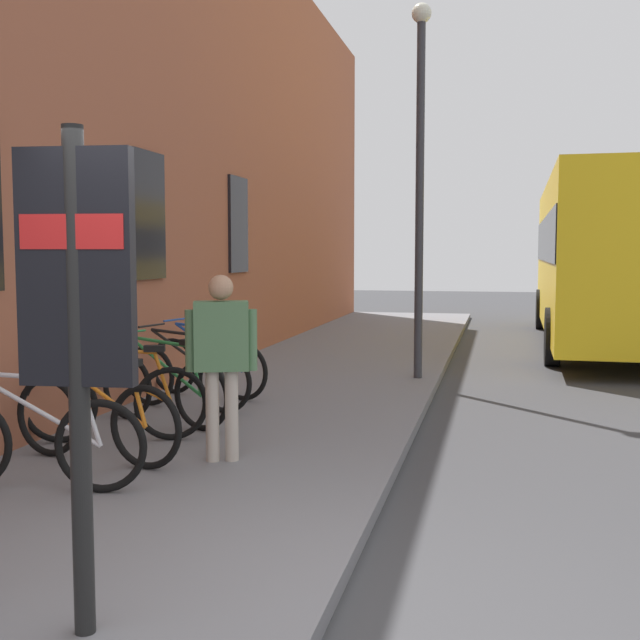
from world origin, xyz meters
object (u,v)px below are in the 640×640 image
Objects in this scene: bicycle_by_door at (208,366)px; city_bus at (608,253)px; bicycle_mid_rack at (34,441)px; bicycle_far_end at (164,389)px; street_lamp at (420,160)px; bicycle_nearest_sign at (117,402)px; transit_info_sign at (77,300)px; pedestrian_near_bus at (221,348)px; bicycle_end_of_row at (186,376)px; bicycle_under_window at (96,418)px.

city_bus is at bearing -35.50° from bicycle_by_door.
city_bus is (12.04, -5.59, 1.41)m from bicycle_mid_rack.
bicycle_far_end is (2.39, 0.00, 0.00)m from bicycle_mid_rack.
bicycle_by_door is at bearing 131.28° from street_lamp.
transit_info_sign is at bearing -155.11° from bicycle_nearest_sign.
bicycle_nearest_sign is at bearing 170.13° from bicycle_far_end.
bicycle_far_end is 5.19m from street_lamp.
city_bus is at bearing -22.46° from pedestrian_near_bus.
bicycle_far_end is at bearing -175.40° from bicycle_by_door.
bicycle_mid_rack and bicycle_by_door have the same top height.
bicycle_nearest_sign is at bearing 178.34° from bicycle_end_of_row.
transit_info_sign is 3.21m from pedestrian_near_bus.
bicycle_under_window is 1.03× the size of bicycle_far_end.
pedestrian_near_bus reaches higher than bicycle_end_of_row.
city_bus is at bearing -32.80° from bicycle_end_of_row.
bicycle_far_end is 1.64m from bicycle_by_door.
bicycle_under_window is (0.85, -0.05, 0.00)m from bicycle_mid_rack.
bicycle_far_end is 1.75m from pedestrian_near_bus.
bicycle_end_of_row is (3.22, 0.09, 0.00)m from bicycle_mid_rack.
bicycle_mid_rack and bicycle_end_of_row have the same top height.
bicycle_end_of_row is at bearing 29.74° from pedestrian_near_bus.
bicycle_far_end is 0.71× the size of transit_info_sign.
street_lamp reaches higher than bicycle_far_end.
street_lamp is at bearing -20.45° from bicycle_mid_rack.
bicycle_far_end is at bearing -173.91° from bicycle_end_of_row.
city_bus reaches higher than bicycle_under_window.
bicycle_mid_rack is 1.70m from pedestrian_near_bus.
bicycle_nearest_sign is 5.83m from street_lamp.
pedestrian_near_bus is (0.30, -1.04, 0.60)m from bicycle_under_window.
city_bus is 1.99× the size of street_lamp.
street_lamp is (4.99, -1.20, 2.14)m from pedestrian_near_bus.
street_lamp reaches higher than city_bus.
city_bus reaches higher than bicycle_by_door.
bicycle_mid_rack is 1.04× the size of bicycle_nearest_sign.
pedestrian_near_bus is (-2.86, -1.22, 0.60)m from bicycle_by_door.
pedestrian_near_bus is at bearing 166.47° from street_lamp.
bicycle_under_window is 6.36m from street_lamp.
street_lamp reaches higher than bicycle_by_door.
transit_info_sign reaches higher than bicycle_far_end.
pedestrian_near_bus reaches higher than bicycle_by_door.
transit_info_sign reaches higher than bicycle_by_door.
street_lamp is at bearing -31.38° from bicycle_far_end.
city_bus reaches higher than transit_info_sign.
bicycle_mid_rack is 1.08× the size of pedestrian_near_bus.
bicycle_mid_rack is 0.17× the size of city_bus.
bicycle_under_window is 1.01× the size of bicycle_end_of_row.
bicycle_end_of_row is 1.07× the size of pedestrian_near_bus.
bicycle_by_door is 6.33m from transit_info_sign.
bicycle_mid_rack is at bearing -178.10° from bicycle_by_door.
transit_info_sign is 1.47× the size of pedestrian_near_bus.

